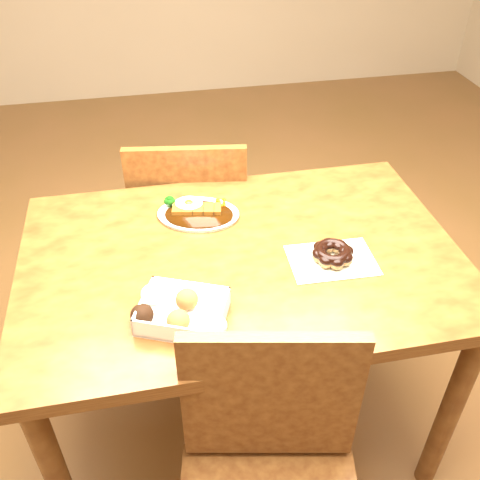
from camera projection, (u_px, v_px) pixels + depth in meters
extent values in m
plane|color=brown|center=(241.00, 415.00, 1.92)|extent=(6.00, 6.00, 0.00)
cube|color=#4B220F|center=(241.00, 259.00, 1.48)|extent=(1.20, 0.80, 0.04)
cylinder|color=#4B220F|center=(450.00, 411.00, 1.52)|extent=(0.06, 0.06, 0.71)
cylinder|color=#4B220F|center=(73.00, 299.00, 1.89)|extent=(0.06, 0.06, 0.71)
cylinder|color=#4B220F|center=(362.00, 261.00, 2.05)|extent=(0.06, 0.06, 0.71)
cube|color=#4B220F|center=(193.00, 225.00, 2.11)|extent=(0.48, 0.48, 0.04)
cylinder|color=#4B220F|center=(234.00, 242.00, 2.39)|extent=(0.04, 0.04, 0.41)
cylinder|color=#4B220F|center=(158.00, 244.00, 2.38)|extent=(0.04, 0.04, 0.41)
cylinder|color=#4B220F|center=(238.00, 294.00, 2.12)|extent=(0.04, 0.04, 0.41)
cylinder|color=#4B220F|center=(152.00, 297.00, 2.11)|extent=(0.04, 0.04, 0.41)
cube|color=#4B220F|center=(188.00, 201.00, 1.82)|extent=(0.40, 0.09, 0.40)
cube|color=#4B220F|center=(271.00, 398.00, 1.19)|extent=(0.40, 0.11, 0.40)
ellipsoid|color=white|center=(198.00, 214.00, 1.60)|extent=(0.28, 0.23, 0.01)
ellipsoid|color=black|center=(199.00, 215.00, 1.59)|extent=(0.23, 0.19, 0.01)
cube|color=#6B380C|center=(197.00, 209.00, 1.60)|extent=(0.15, 0.08, 0.02)
ellipsoid|color=white|center=(189.00, 203.00, 1.61)|extent=(0.10, 0.09, 0.01)
ellipsoid|color=#FFB214|center=(189.00, 203.00, 1.60)|extent=(0.03, 0.03, 0.02)
cube|color=white|center=(183.00, 311.00, 1.25)|extent=(0.24, 0.22, 0.05)
ellipsoid|color=black|center=(142.00, 315.00, 1.24)|extent=(0.05, 0.05, 0.05)
ellipsoid|color=brown|center=(178.00, 320.00, 1.22)|extent=(0.05, 0.05, 0.05)
ellipsoid|color=beige|center=(215.00, 326.00, 1.21)|extent=(0.05, 0.05, 0.05)
ellipsoid|color=beige|center=(152.00, 294.00, 1.29)|extent=(0.05, 0.05, 0.05)
ellipsoid|color=brown|center=(187.00, 300.00, 1.28)|extent=(0.05, 0.05, 0.05)
cube|color=silver|center=(332.00, 260.00, 1.44)|extent=(0.24, 0.17, 0.00)
torus|color=olive|center=(333.00, 254.00, 1.43)|extent=(0.11, 0.11, 0.04)
torus|color=black|center=(333.00, 251.00, 1.42)|extent=(0.10, 0.10, 0.03)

